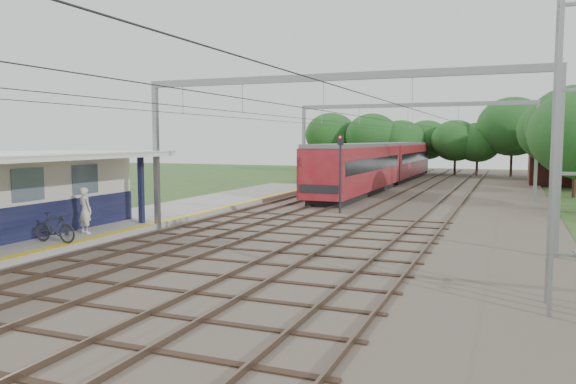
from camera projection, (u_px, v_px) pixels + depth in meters
The scene contains 11 objects.
ballast_bed at pixel (405, 204), 37.06m from camera, with size 18.00×90.00×0.10m, color #473D33.
platform at pixel (101, 228), 26.50m from camera, with size 5.00×52.00×0.35m, color gray.
yellow_stripe at pixel (140, 226), 25.66m from camera, with size 0.45×52.00×0.01m, color yellow.
rail_tracks at pixel (368, 201), 37.98m from camera, with size 11.80×88.00×0.15m.
catenary_system at pixel (382, 119), 32.42m from camera, with size 17.22×88.00×7.00m.
tree_band at pixel (448, 134), 61.75m from camera, with size 31.72×30.88×8.82m.
house_far at pixel (576, 151), 52.68m from camera, with size 8.00×6.12×8.66m.
person at pixel (85, 210), 23.69m from camera, with size 0.72×0.47×1.97m, color silver.
bicycle at pixel (55, 227), 21.62m from camera, with size 0.55×1.96×1.18m, color black.
train at pixel (384, 163), 51.57m from camera, with size 2.99×37.25×3.92m.
signal_post at pixel (340, 164), 32.01m from camera, with size 0.32×0.28×4.59m.
Camera 1 is at (10.45, -7.08, 4.32)m, focal length 35.00 mm.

